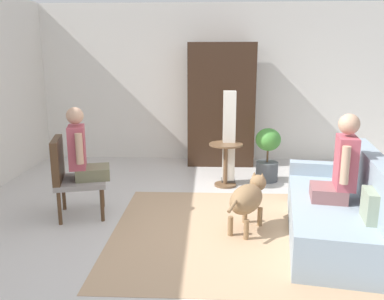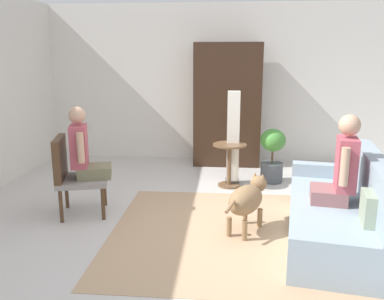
% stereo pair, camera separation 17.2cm
% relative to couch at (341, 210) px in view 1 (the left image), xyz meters
% --- Properties ---
extents(ground_plane, '(7.55, 7.55, 0.00)m').
position_rel_couch_xyz_m(ground_plane, '(-1.31, 0.23, -0.30)').
color(ground_plane, beige).
extents(back_wall, '(6.87, 0.12, 2.82)m').
position_rel_couch_xyz_m(back_wall, '(-1.31, 3.44, 1.11)').
color(back_wall, silver).
rests_on(back_wall, ground).
extents(area_rug, '(2.53, 2.52, 0.01)m').
position_rel_couch_xyz_m(area_rug, '(-1.14, 0.10, -0.30)').
color(area_rug, tan).
rests_on(area_rug, ground).
extents(couch, '(1.21, 2.11, 0.89)m').
position_rel_couch_xyz_m(couch, '(0.00, 0.00, 0.00)').
color(couch, '#8EA0AD').
rests_on(couch, ground).
extents(armchair, '(0.70, 0.70, 0.95)m').
position_rel_couch_xyz_m(armchair, '(-3.00, 0.46, 0.25)').
color(armchair, '#4C331E').
rests_on(armchair, ground).
extents(person_on_couch, '(0.47, 0.53, 0.89)m').
position_rel_couch_xyz_m(person_on_couch, '(-0.04, -0.01, 0.48)').
color(person_on_couch, '#885859').
extents(person_on_armchair, '(0.52, 0.50, 0.85)m').
position_rel_couch_xyz_m(person_on_armchair, '(-2.85, 0.50, 0.49)').
color(person_on_armchair, '#6E6B4D').
extents(round_end_table, '(0.49, 0.49, 0.64)m').
position_rel_couch_xyz_m(round_end_table, '(-1.12, 1.71, 0.09)').
color(round_end_table, brown).
rests_on(round_end_table, ground).
extents(dog, '(0.53, 0.81, 0.58)m').
position_rel_couch_xyz_m(dog, '(-0.94, 0.16, 0.06)').
color(dog, olive).
rests_on(dog, ground).
extents(potted_plant, '(0.38, 0.38, 0.82)m').
position_rel_couch_xyz_m(potted_plant, '(-0.47, 1.98, 0.15)').
color(potted_plant, '#4C5156').
rests_on(potted_plant, ground).
extents(column_lamp, '(0.20, 0.20, 1.39)m').
position_rel_couch_xyz_m(column_lamp, '(-1.07, 1.85, 0.39)').
color(column_lamp, '#4C4742').
rests_on(column_lamp, ground).
extents(armoire_cabinet, '(1.15, 0.56, 2.12)m').
position_rel_couch_xyz_m(armoire_cabinet, '(-1.16, 3.03, 0.76)').
color(armoire_cabinet, '#382316').
rests_on(armoire_cabinet, ground).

